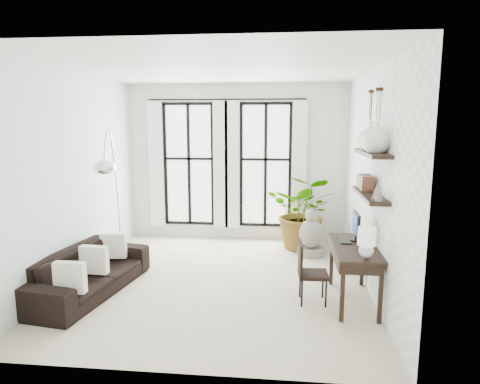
# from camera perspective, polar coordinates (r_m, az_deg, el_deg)

# --- Properties ---
(floor) EXTENTS (5.00, 5.00, 0.00)m
(floor) POSITION_cam_1_polar(r_m,az_deg,el_deg) (6.82, -2.83, -11.69)
(floor) COLOR beige
(floor) RESTS_ON ground
(ceiling) EXTENTS (5.00, 5.00, 0.00)m
(ceiling) POSITION_cam_1_polar(r_m,az_deg,el_deg) (6.40, -3.08, 16.09)
(ceiling) COLOR white
(ceiling) RESTS_ON wall_back
(wall_left) EXTENTS (0.00, 5.00, 5.00)m
(wall_left) POSITION_cam_1_polar(r_m,az_deg,el_deg) (7.12, -21.15, 1.89)
(wall_left) COLOR silver
(wall_left) RESTS_ON floor
(wall_right) EXTENTS (0.00, 5.00, 5.00)m
(wall_right) POSITION_cam_1_polar(r_m,az_deg,el_deg) (6.46, 17.17, 1.39)
(wall_right) COLOR white
(wall_right) RESTS_ON floor
(wall_back) EXTENTS (4.50, 0.00, 4.50)m
(wall_back) POSITION_cam_1_polar(r_m,az_deg,el_deg) (8.88, -0.44, 3.95)
(wall_back) COLOR white
(wall_back) RESTS_ON floor
(windows) EXTENTS (3.26, 0.13, 2.65)m
(windows) POSITION_cam_1_polar(r_m,az_deg,el_deg) (8.84, -1.79, 3.65)
(windows) COLOR white
(windows) RESTS_ON wall_back
(wall_shelves) EXTENTS (0.25, 1.30, 0.60)m
(wall_shelves) POSITION_cam_1_polar(r_m,az_deg,el_deg) (5.88, 16.93, 1.87)
(wall_shelves) COLOR black
(wall_shelves) RESTS_ON wall_right
(sofa) EXTENTS (1.18, 2.28, 0.63)m
(sofa) POSITION_cam_1_polar(r_m,az_deg,el_deg) (6.63, -19.58, -9.97)
(sofa) COLOR black
(sofa) RESTS_ON floor
(throw_pillows) EXTENTS (0.40, 1.52, 0.40)m
(throw_pillows) POSITION_cam_1_polar(r_m,az_deg,el_deg) (6.53, -18.87, -8.54)
(throw_pillows) COLOR beige
(throw_pillows) RESTS_ON sofa
(plant) EXTENTS (1.59, 1.47, 1.45)m
(plant) POSITION_cam_1_polar(r_m,az_deg,el_deg) (8.34, 8.53, -2.62)
(plant) COLOR #2D7228
(plant) RESTS_ON floor
(desk) EXTENTS (0.57, 1.35, 1.19)m
(desk) POSITION_cam_1_polar(r_m,az_deg,el_deg) (5.97, 15.05, -7.63)
(desk) COLOR black
(desk) RESTS_ON floor
(desk_chair) EXTENTS (0.42, 0.42, 0.84)m
(desk_chair) POSITION_cam_1_polar(r_m,az_deg,el_deg) (5.97, 8.99, -10.06)
(desk_chair) COLOR black
(desk_chair) RESTS_ON floor
(arc_lamp) EXTENTS (0.74, 1.77, 2.37)m
(arc_lamp) POSITION_cam_1_polar(r_m,az_deg,el_deg) (6.95, -16.85, 3.91)
(arc_lamp) COLOR silver
(arc_lamp) RESTS_ON floor
(buddha) EXTENTS (0.49, 0.49, 0.88)m
(buddha) POSITION_cam_1_polar(r_m,az_deg,el_deg) (7.99, 9.45, -5.81)
(buddha) COLOR gray
(buddha) RESTS_ON floor
(vase_a) EXTENTS (0.37, 0.37, 0.38)m
(vase_a) POSITION_cam_1_polar(r_m,az_deg,el_deg) (5.55, 17.76, 6.98)
(vase_a) COLOR white
(vase_a) RESTS_ON shelf_upper
(vase_b) EXTENTS (0.37, 0.37, 0.38)m
(vase_b) POSITION_cam_1_polar(r_m,az_deg,el_deg) (5.94, 16.98, 7.17)
(vase_b) COLOR white
(vase_b) RESTS_ON shelf_upper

